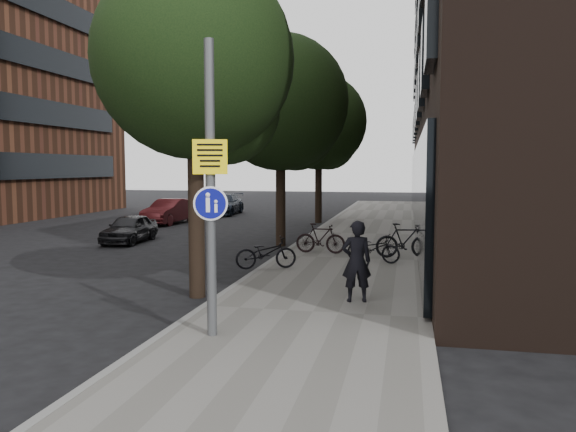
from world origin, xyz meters
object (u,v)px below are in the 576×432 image
(parked_bike_facade_near, at_px, (373,248))
(parked_car_near, at_px, (129,228))
(signpost, at_px, (211,189))
(pedestrian, at_px, (357,261))

(parked_bike_facade_near, height_order, parked_car_near, parked_car_near)
(signpost, relative_size, parked_car_near, 1.51)
(signpost, xyz_separation_m, pedestrian, (2.16, 2.86, -1.61))
(signpost, xyz_separation_m, parked_bike_facade_near, (2.20, 7.88, -2.04))
(parked_bike_facade_near, bearing_deg, parked_car_near, 84.45)
(pedestrian, bearing_deg, signpost, 38.63)
(signpost, distance_m, pedestrian, 3.93)
(parked_bike_facade_near, relative_size, parked_car_near, 0.50)
(parked_bike_facade_near, bearing_deg, signpost, 177.96)
(parked_car_near, bearing_deg, signpost, -59.87)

